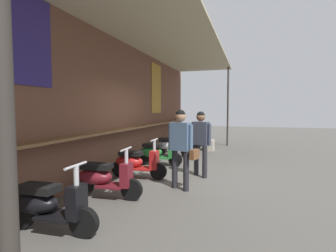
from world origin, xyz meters
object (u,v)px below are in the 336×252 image
shopper_with_handbag (181,141)px  merchandise_crate (209,145)px  scooter_blue (181,141)px  scooter_yellow (189,137)px  scooter_red (136,162)px  scooter_black (46,204)px  scooter_maroon (103,178)px  shopper_browsing (201,137)px  scooter_green (156,152)px  scooter_silver (171,146)px

shopper_with_handbag → merchandise_crate: size_ratio=3.73×
scooter_blue → scooter_yellow: (1.44, -0.00, 0.00)m
scooter_red → shopper_with_handbag: (-0.55, -1.28, 0.63)m
scooter_black → shopper_with_handbag: bearing=59.3°
scooter_maroon → scooter_red: (1.49, 0.00, 0.00)m
scooter_yellow → merchandise_crate: scooter_yellow is taller
scooter_red → scooter_yellow: (5.93, -0.00, 0.00)m
scooter_blue → shopper_browsing: (-3.87, -1.48, 0.60)m
shopper_with_handbag → merchandise_crate: bearing=16.9°
scooter_red → shopper_browsing: (0.61, -1.48, 0.60)m
shopper_browsing → scooter_green: bearing=77.3°
scooter_black → scooter_red: size_ratio=1.00×
scooter_maroon → scooter_silver: size_ratio=1.00×
scooter_maroon → merchandise_crate: scooter_maroon is taller
scooter_silver → shopper_with_handbag: (-3.53, -1.28, 0.63)m
scooter_blue → scooter_maroon: bearing=-89.8°
scooter_red → scooter_blue: (4.49, 0.00, 0.00)m
shopper_with_handbag → merchandise_crate: shopper_with_handbag is taller
scooter_red → scooter_silver: bearing=88.2°
scooter_maroon → shopper_browsing: size_ratio=0.87×
scooter_green → scooter_silver: bearing=86.6°
scooter_maroon → scooter_green: size_ratio=1.00×
scooter_green → scooter_blue: size_ratio=1.00×
scooter_silver → scooter_green: bearing=-89.7°
scooter_red → shopper_with_handbag: bearing=-25.0°
scooter_blue → scooter_yellow: 1.44m
shopper_browsing → scooter_yellow: bearing=33.1°
scooter_blue → shopper_with_handbag: 5.24m
scooter_blue → shopper_with_handbag: shopper_with_handbag is taller
scooter_black → scooter_red: (2.94, 0.00, 0.00)m
scooter_red → scooter_blue: bearing=88.2°
scooter_red → scooter_green: 1.48m
scooter_maroon → merchandise_crate: 6.34m
scooter_silver → shopper_with_handbag: 3.81m
scooter_maroon → scooter_yellow: 7.42m
scooter_black → shopper_browsing: size_ratio=0.86×
scooter_red → shopper_with_handbag: 1.53m
scooter_black → shopper_with_handbag: shopper_with_handbag is taller
scooter_yellow → scooter_green: bearing=-85.5°
scooter_maroon → scooter_green: (2.97, -0.00, 0.00)m
scooter_green → merchandise_crate: (3.28, -1.10, -0.17)m
scooter_maroon → scooter_green: bearing=86.6°
scooter_black → scooter_green: bearing=87.5°
scooter_yellow → shopper_browsing: size_ratio=0.87×
shopper_with_handbag → shopper_browsing: 1.18m
scooter_black → merchandise_crate: scooter_black is taller
scooter_green → merchandise_crate: size_ratio=3.14×
scooter_green → scooter_yellow: same height
scooter_green → scooter_yellow: (4.45, -0.00, 0.00)m
scooter_blue → shopper_with_handbag: bearing=-75.5°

